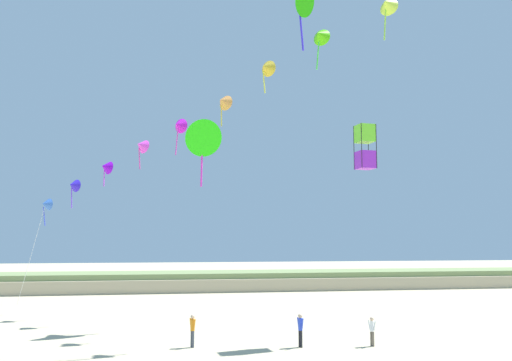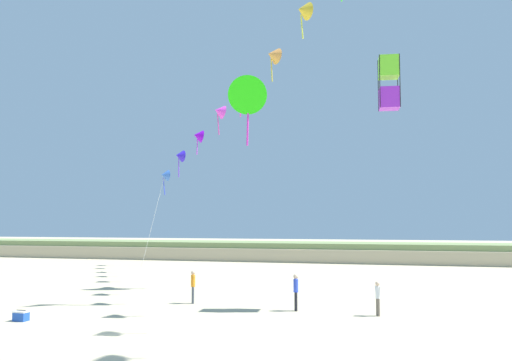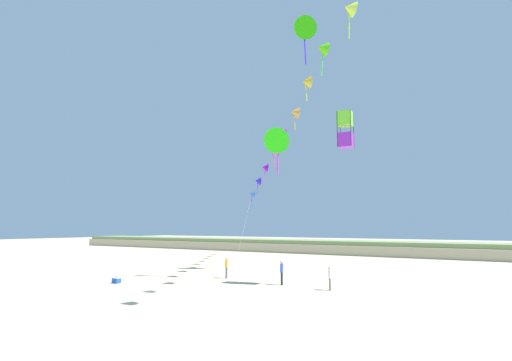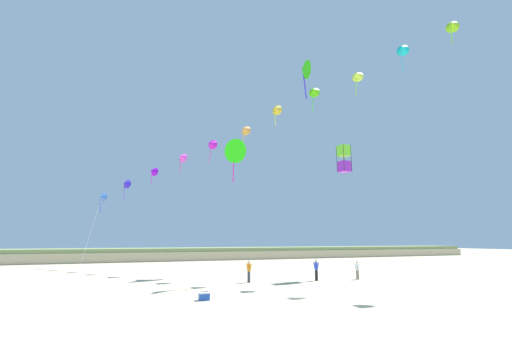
{
  "view_description": "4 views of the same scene",
  "coord_description": "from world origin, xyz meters",
  "px_view_note": "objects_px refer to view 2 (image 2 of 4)",
  "views": [
    {
      "loc": [
        -2.21,
        -20.24,
        5.52
      ],
      "look_at": [
        2.85,
        9.33,
        8.86
      ],
      "focal_mm": 38.0,
      "sensor_mm": 36.0,
      "label": 1
    },
    {
      "loc": [
        10.0,
        -17.45,
        4.11
      ],
      "look_at": [
        1.5,
        13.28,
        6.62
      ],
      "focal_mm": 38.0,
      "sensor_mm": 36.0,
      "label": 2
    },
    {
      "loc": [
        18.89,
        -17.41,
        4.1
      ],
      "look_at": [
        1.8,
        9.4,
        7.79
      ],
      "focal_mm": 28.0,
      "sensor_mm": 36.0,
      "label": 3
    },
    {
      "loc": [
        -10.24,
        -17.18,
        3.27
      ],
      "look_at": [
        0.68,
        10.52,
        8.47
      ],
      "focal_mm": 24.0,
      "sensor_mm": 36.0,
      "label": 4
    }
  ],
  "objects_px": {
    "large_kite_mid_trail": "(248,95)",
    "beach_cooler": "(21,316)",
    "person_near_right": "(296,290)",
    "person_near_left": "(193,284)",
    "person_mid_center": "(378,296)",
    "large_kite_high_solo": "(389,83)"
  },
  "relations": [
    {
      "from": "large_kite_mid_trail",
      "to": "large_kite_high_solo",
      "type": "relative_size",
      "value": 1.81
    },
    {
      "from": "person_near_left",
      "to": "beach_cooler",
      "type": "distance_m",
      "value": 8.35
    },
    {
      "from": "person_mid_center",
      "to": "large_kite_high_solo",
      "type": "bearing_deg",
      "value": 72.8
    },
    {
      "from": "large_kite_high_solo",
      "to": "beach_cooler",
      "type": "bearing_deg",
      "value": -154.22
    },
    {
      "from": "beach_cooler",
      "to": "person_near_right",
      "type": "bearing_deg",
      "value": 28.09
    },
    {
      "from": "person_mid_center",
      "to": "beach_cooler",
      "type": "height_order",
      "value": "person_mid_center"
    },
    {
      "from": "person_near_left",
      "to": "large_kite_high_solo",
      "type": "xyz_separation_m",
      "value": [
        9.95,
        0.67,
        10.0
      ]
    },
    {
      "from": "person_mid_center",
      "to": "large_kite_high_solo",
      "type": "xyz_separation_m",
      "value": [
        0.61,
        1.98,
        10.09
      ]
    },
    {
      "from": "large_kite_mid_trail",
      "to": "person_near_right",
      "type": "bearing_deg",
      "value": -59.41
    },
    {
      "from": "person_near_left",
      "to": "large_kite_mid_trail",
      "type": "relative_size",
      "value": 0.36
    },
    {
      "from": "person_mid_center",
      "to": "person_near_left",
      "type": "bearing_deg",
      "value": 172.02
    },
    {
      "from": "large_kite_high_solo",
      "to": "beach_cooler",
      "type": "relative_size",
      "value": 4.51
    },
    {
      "from": "person_near_right",
      "to": "large_kite_high_solo",
      "type": "height_order",
      "value": "large_kite_high_solo"
    },
    {
      "from": "person_mid_center",
      "to": "beach_cooler",
      "type": "bearing_deg",
      "value": -159.88
    },
    {
      "from": "person_near_right",
      "to": "beach_cooler",
      "type": "height_order",
      "value": "person_near_right"
    },
    {
      "from": "large_kite_mid_trail",
      "to": "beach_cooler",
      "type": "bearing_deg",
      "value": -113.57
    },
    {
      "from": "person_near_left",
      "to": "beach_cooler",
      "type": "height_order",
      "value": "person_near_left"
    },
    {
      "from": "large_kite_mid_trail",
      "to": "beach_cooler",
      "type": "distance_m",
      "value": 19.24
    },
    {
      "from": "person_near_left",
      "to": "large_kite_high_solo",
      "type": "height_order",
      "value": "large_kite_high_solo"
    },
    {
      "from": "person_mid_center",
      "to": "large_kite_mid_trail",
      "type": "bearing_deg",
      "value": 135.48
    },
    {
      "from": "person_mid_center",
      "to": "large_kite_mid_trail",
      "type": "height_order",
      "value": "large_kite_mid_trail"
    },
    {
      "from": "person_near_left",
      "to": "large_kite_high_solo",
      "type": "bearing_deg",
      "value": 3.85
    }
  ]
}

